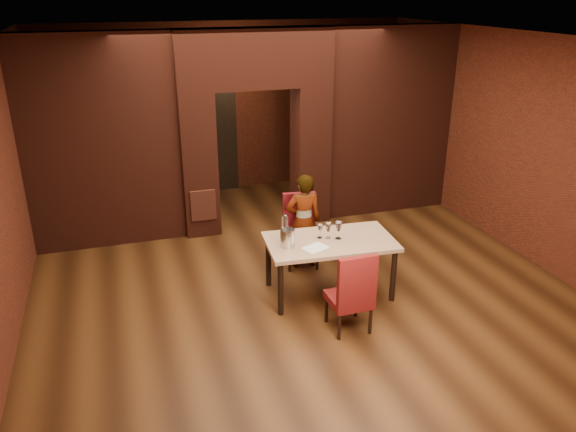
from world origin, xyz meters
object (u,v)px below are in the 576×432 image
Objects in this scene: chair_near at (349,290)px; wine_bucket at (287,238)px; wine_glass_a at (320,231)px; wine_glass_b at (328,231)px; person_seated at (303,221)px; dining_table at (329,267)px; wine_glass_c at (339,230)px; potted_plant at (338,243)px; water_bottle at (285,227)px; chair_far at (301,232)px.

wine_bucket is at bearing -60.25° from chair_near.
wine_glass_a is 0.89× the size of wine_glass_b.
person_seated is 1.01m from wine_bucket.
person_seated reaches higher than wine_bucket.
dining_table is at bearing 0.84° from wine_bucket.
person_seated is 0.88m from wine_glass_c.
person_seated reaches higher than wine_glass_a.
wine_glass_c is (0.12, -0.06, 0.01)m from wine_glass_b.
chair_near is 1.95m from potted_plant.
wine_glass_b is (0.06, -0.78, 0.17)m from person_seated.
wine_bucket is at bearing -99.58° from water_bottle.
person_seated is at bearing 53.48° from water_bottle.
dining_table is at bearing -21.00° from water_bottle.
wine_glass_a is at bearing 157.68° from wine_glass_b.
chair_far is 0.70m from potted_plant.
person_seated is 6.05× the size of wine_glass_c.
chair_near is at bearing -66.71° from water_bottle.
water_bottle is (-0.54, 0.21, 0.55)m from dining_table.
water_bottle is (-0.44, 0.10, 0.08)m from wine_glass_a.
dining_table is at bearing -75.72° from chair_far.
potted_plant is at bearing 67.04° from wine_glass_c.
wine_glass_a is (-0.02, -0.78, 0.34)m from chair_far.
wine_bucket is at bearing -178.69° from wine_glass_c.
water_bottle is (-0.65, 0.20, 0.05)m from wine_glass_c.
chair_near is at bearing 93.76° from person_seated.
wine_glass_a is at bearing 155.86° from wine_glass_c.
wine_glass_a reaches higher than potted_plant.
chair_far is at bearing 102.65° from wine_glass_c.
person_seated is 7.61× the size of wine_glass_a.
person_seated is (0.02, 1.69, 0.18)m from chair_near.
wine_glass_c is 1.26m from potted_plant.
wine_glass_c is 1.01× the size of wine_bucket.
chair_far is at bearing 61.17° from wine_bucket.
potted_plant is (0.61, 0.10, -0.32)m from chair_far.
dining_table is 1.18× the size of person_seated.
wine_glass_a is 0.80× the size of wine_bucket.
dining_table is 7.11× the size of wine_glass_c.
dining_table is 0.90m from chair_far.
dining_table is 0.76m from wine_bucket.
wine_glass_b is 1.25m from potted_plant.
water_bottle reaches higher than chair_far.
chair_far is at bearing -90.82° from chair_near.
potted_plant is at bearing 36.05° from water_bottle.
wine_bucket is at bearing -174.62° from dining_table.
chair_far is 4.52× the size of wine_glass_c.
water_bottle reaches higher than potted_plant.
wine_glass_b is at bearing -120.08° from potted_plant.
dining_table is 0.50m from wine_glass_a.
water_bottle is (-0.53, 0.14, 0.07)m from wine_glass_b.
chair_near is 1.01m from wine_glass_a.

